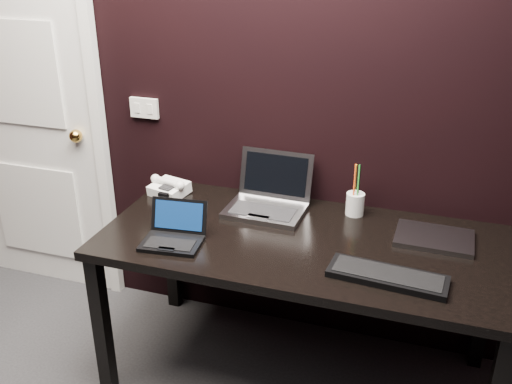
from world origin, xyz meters
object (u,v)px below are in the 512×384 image
(desk, at_px, (301,254))
(closed_laptop, at_px, (434,238))
(door, at_px, (24,110))
(desk_phone, at_px, (169,188))
(netbook, at_px, (174,235))
(ext_keyboard, at_px, (387,276))
(silver_laptop, at_px, (268,200))
(mobile_phone, at_px, (164,205))
(pen_cup, at_px, (355,203))

(desk, xyz_separation_m, closed_laptop, (0.53, 0.16, 0.09))
(door, xyz_separation_m, desk_phone, (0.92, -0.15, -0.27))
(netbook, distance_m, ext_keyboard, 0.88)
(desk_phone, bearing_deg, silver_laptop, -0.88)
(door, bearing_deg, ext_keyboard, -16.01)
(netbook, xyz_separation_m, closed_laptop, (1.03, 0.35, -0.02))
(desk, xyz_separation_m, desk_phone, (-0.73, 0.23, 0.11))
(silver_laptop, relative_size, mobile_phone, 3.75)
(closed_laptop, distance_m, desk_phone, 1.26)
(desk, height_order, closed_laptop, closed_laptop)
(closed_laptop, bearing_deg, pen_cup, 158.51)
(door, xyz_separation_m, desk, (1.65, -0.38, -0.38))
(desk, xyz_separation_m, pen_cup, (0.17, 0.30, 0.13))
(door, height_order, silver_laptop, door)
(silver_laptop, xyz_separation_m, closed_laptop, (0.75, -0.07, -0.04))
(closed_laptop, xyz_separation_m, pen_cup, (-0.36, 0.14, 0.05))
(silver_laptop, relative_size, ext_keyboard, 0.81)
(mobile_phone, bearing_deg, pen_cup, 17.04)
(ext_keyboard, xyz_separation_m, desk_phone, (-1.11, 0.44, 0.02))
(mobile_phone, relative_size, pen_cup, 0.39)
(ext_keyboard, bearing_deg, silver_laptop, 144.30)
(desk, height_order, pen_cup, pen_cup)
(desk, bearing_deg, door, 167.18)
(netbook, relative_size, silver_laptop, 0.73)
(ext_keyboard, distance_m, pen_cup, 0.54)
(ext_keyboard, relative_size, mobile_phone, 4.65)
(door, distance_m, netbook, 1.31)
(mobile_phone, bearing_deg, closed_laptop, 5.53)
(mobile_phone, bearing_deg, ext_keyboard, -13.31)
(desk, relative_size, desk_phone, 8.18)
(door, bearing_deg, netbook, -26.41)
(ext_keyboard, bearing_deg, pen_cup, 112.12)
(silver_laptop, bearing_deg, desk, -45.40)
(door, relative_size, desk, 1.26)
(door, distance_m, mobile_phone, 1.07)
(netbook, xyz_separation_m, silver_laptop, (0.28, 0.42, 0.01))
(door, xyz_separation_m, pen_cup, (1.82, -0.08, -0.25))
(silver_laptop, relative_size, pen_cup, 1.48)
(desk, bearing_deg, mobile_phone, 176.53)
(door, height_order, desk_phone, door)
(desk_phone, bearing_deg, door, 171.01)
(door, distance_m, desk_phone, 0.97)
(door, bearing_deg, silver_laptop, -6.12)
(mobile_phone, bearing_deg, netbook, -55.15)
(desk_phone, bearing_deg, closed_laptop, -3.35)
(desk, height_order, netbook, netbook)
(closed_laptop, height_order, mobile_phone, mobile_phone)
(door, relative_size, netbook, 8.09)
(desk_phone, bearing_deg, pen_cup, 4.24)
(desk, xyz_separation_m, ext_keyboard, (0.38, -0.21, 0.09))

